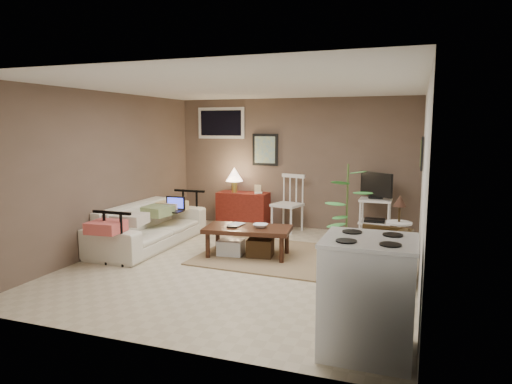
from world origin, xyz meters
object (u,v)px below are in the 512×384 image
at_px(armchair, 380,251).
at_px(spindle_chair, 288,205).
at_px(tv_stand, 375,203).
at_px(side_table, 399,221).
at_px(coffee_table, 247,239).
at_px(sofa, 150,218).
at_px(red_console, 242,206).
at_px(stove, 368,296).
at_px(potted_plant, 346,226).

bearing_deg(armchair, spindle_chair, -128.09).
distance_m(tv_stand, side_table, 1.41).
height_order(coffee_table, side_table, side_table).
xyz_separation_m(tv_stand, armchair, (0.24, -2.09, -0.25)).
height_order(spindle_chair, tv_stand, tv_stand).
xyz_separation_m(sofa, side_table, (3.77, 0.39, 0.14)).
bearing_deg(sofa, tv_stand, -62.65).
xyz_separation_m(red_console, side_table, (2.91, -1.47, 0.20)).
xyz_separation_m(tv_stand, stove, (0.31, -4.12, -0.10)).
relative_size(coffee_table, sofa, 0.58).
xyz_separation_m(side_table, potted_plant, (-0.50, -1.56, 0.22)).
bearing_deg(sofa, spindle_chair, -46.55).
xyz_separation_m(sofa, spindle_chair, (1.80, 1.70, 0.04)).
relative_size(sofa, red_console, 2.03).
relative_size(coffee_table, armchair, 1.91).
relative_size(side_table, stove, 0.96).
distance_m(sofa, side_table, 3.79).
bearing_deg(potted_plant, tv_stand, 88.76).
bearing_deg(red_console, coffee_table, -66.78).
distance_m(spindle_chair, armchair, 2.73).
xyz_separation_m(coffee_table, stove, (1.95, -2.31, 0.23)).
xyz_separation_m(armchair, potted_plant, (-0.31, -0.80, 0.46)).
xyz_separation_m(spindle_chair, tv_stand, (1.53, 0.02, 0.11)).
distance_m(sofa, red_console, 2.05).
bearing_deg(tv_stand, side_table, -71.94).
xyz_separation_m(red_console, potted_plant, (2.41, -3.03, 0.42)).
height_order(coffee_table, potted_plant, potted_plant).
distance_m(red_console, potted_plant, 3.89).
distance_m(armchair, potted_plant, 0.98).
distance_m(side_table, potted_plant, 1.65).
xyz_separation_m(sofa, armchair, (3.58, -0.37, -0.10)).
relative_size(sofa, side_table, 2.39).
distance_m(side_table, stove, 2.79).
height_order(spindle_chair, side_table, spindle_chair).
bearing_deg(stove, side_table, 87.33).
bearing_deg(spindle_chair, potted_plant, -62.88).
bearing_deg(side_table, coffee_table, -167.16).
bearing_deg(tv_stand, potted_plant, -91.24).
distance_m(sofa, tv_stand, 3.75).
height_order(tv_stand, potted_plant, potted_plant).
bearing_deg(spindle_chair, armchair, -49.33).
distance_m(tv_stand, potted_plant, 2.90).
height_order(side_table, armchair, side_table).
height_order(coffee_table, stove, stove).
xyz_separation_m(coffee_table, tv_stand, (1.64, 1.81, 0.33)).
bearing_deg(side_table, potted_plant, -107.78).
bearing_deg(potted_plant, red_console, 128.53).
bearing_deg(armchair, stove, 13.00).
xyz_separation_m(tv_stand, side_table, (0.44, -1.34, -0.01)).
xyz_separation_m(spindle_chair, side_table, (1.97, -1.32, 0.11)).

